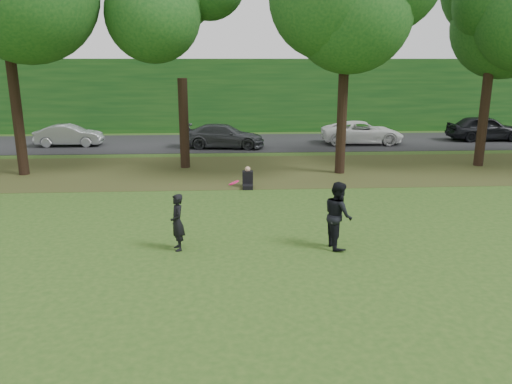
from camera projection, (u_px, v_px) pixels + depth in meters
The scene contains 9 objects.
ground at pixel (279, 305), 10.28m from camera, with size 120.00×120.00×0.00m, color #274917.
leaf_litter at pixel (250, 171), 22.82m from camera, with size 60.00×7.00×0.01m, color #462F19.
street at pixel (244, 143), 30.54m from camera, with size 70.00×7.00×0.02m, color black.
far_hedge at pixel (241, 95), 35.70m from camera, with size 70.00×3.00×5.00m, color #144617.
player_left at pixel (177, 222), 13.12m from camera, with size 0.56×0.37×1.53m, color black.
player_right at pixel (338, 215), 13.26m from camera, with size 0.88×0.69×1.81m, color black.
parked_cars at pixel (271, 133), 29.75m from camera, with size 38.98×3.92×1.54m.
frisbee at pixel (234, 183), 12.54m from camera, with size 0.35×0.38×0.17m.
seated_person at pixel (248, 180), 19.76m from camera, with size 0.43×0.74×0.83m.
Camera 1 is at (-1.03, -9.29, 4.89)m, focal length 35.00 mm.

